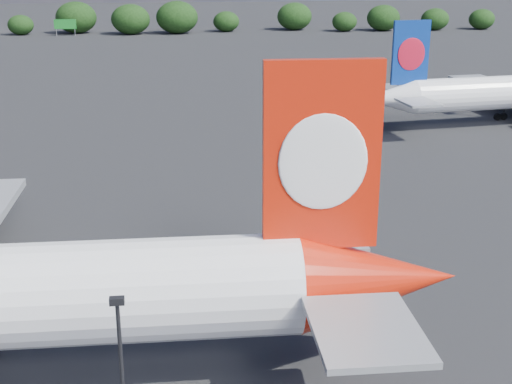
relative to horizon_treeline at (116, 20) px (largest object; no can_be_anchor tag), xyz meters
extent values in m
plane|color=black|center=(4.37, -119.33, -3.96)|extent=(500.00, 500.00, 0.00)
cone|color=red|center=(26.10, -175.52, 1.54)|extent=(8.88, 5.64, 5.50)
cube|color=red|center=(22.80, -175.47, 8.57)|extent=(6.06, 0.64, 9.90)
ellipsoid|color=white|center=(22.79, -175.80, 8.38)|extent=(4.62, 0.29, 5.06)
ellipsoid|color=white|center=(22.80, -175.14, 8.38)|extent=(4.62, 0.29, 5.06)
cube|color=#95989C|center=(23.80, -181.54, 1.97)|extent=(5.05, 6.68, 0.33)
cube|color=#95989C|center=(23.99, -169.44, 1.97)|extent=(5.05, 6.68, 0.33)
cone|color=white|center=(42.91, -121.63, 0.51)|extent=(7.65, 5.31, 4.48)
cube|color=navy|center=(45.57, -121.31, 6.25)|extent=(4.94, 1.04, 8.06)
ellipsoid|color=red|center=(45.61, -121.58, 6.09)|extent=(3.76, 0.63, 4.12)
ellipsoid|color=red|center=(45.54, -121.04, 6.09)|extent=(3.76, 0.63, 4.12)
cube|color=#95989C|center=(45.28, -126.31, 0.87)|extent=(4.65, 5.82, 0.27)
cube|color=#95989C|center=(44.09, -116.53, 0.87)|extent=(4.65, 5.82, 0.27)
cube|color=#95989C|center=(63.73, -107.37, -0.92)|extent=(7.94, 18.49, 0.49)
cylinder|color=black|center=(61.26, -116.70, -2.62)|extent=(0.28, 0.28, 2.24)
cylinder|color=black|center=(61.26, -116.70, -3.47)|extent=(1.03, 0.52, 0.99)
cylinder|color=black|center=(60.28, -116.82, -3.47)|extent=(1.03, 0.52, 0.99)
cube|color=black|center=(13.05, -185.89, 6.37)|extent=(0.55, 0.30, 0.28)
cube|color=#166E21|center=(-13.63, -3.33, -0.76)|extent=(6.00, 0.30, 2.60)
cylinder|color=gray|center=(-16.13, -3.33, -2.96)|extent=(0.20, 0.20, 2.00)
cylinder|color=gray|center=(-11.13, -3.33, -2.96)|extent=(0.20, 0.20, 2.00)
cube|color=yellow|center=(16.37, 2.67, 0.04)|extent=(5.00, 0.30, 3.00)
cylinder|color=gray|center=(16.37, 2.67, -2.71)|extent=(0.30, 0.30, 2.50)
ellipsoid|color=black|center=(-26.33, 0.41, -1.19)|extent=(7.21, 6.10, 5.55)
ellipsoid|color=black|center=(-11.26, 2.73, 0.49)|extent=(11.57, 9.79, 8.90)
ellipsoid|color=black|center=(4.27, -1.88, 0.22)|extent=(10.88, 9.21, 8.37)
ellipsoid|color=black|center=(17.31, -1.34, 0.59)|extent=(11.83, 10.01, 9.10)
ellipsoid|color=black|center=(31.55, 2.10, -1.03)|extent=(7.63, 6.46, 5.87)
ellipsoid|color=black|center=(52.08, 4.43, 0.03)|extent=(10.38, 8.79, 7.99)
ellipsoid|color=black|center=(65.97, -1.23, -1.14)|extent=(7.33, 6.21, 5.64)
ellipsoid|color=black|center=(77.65, -1.02, -0.20)|extent=(9.78, 8.27, 7.52)
ellipsoid|color=black|center=(93.52, -0.81, -0.76)|extent=(8.33, 7.05, 6.41)
ellipsoid|color=black|center=(108.27, -0.28, -0.95)|extent=(7.83, 6.63, 6.03)
camera|label=1|loc=(15.39, -209.73, 18.52)|focal=50.00mm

